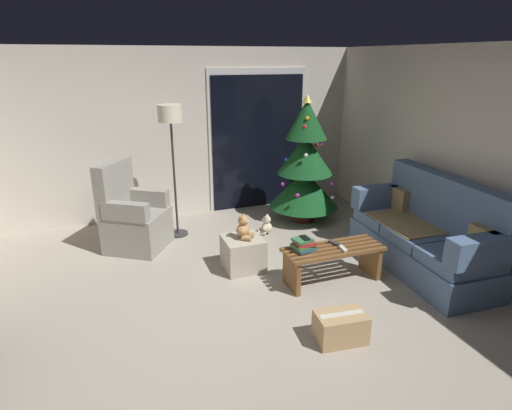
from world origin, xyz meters
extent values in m
plane|color=#9E9384|center=(0.00, 0.00, 0.00)|extent=(7.00, 7.00, 0.00)
cube|color=beige|center=(0.00, 3.06, 1.25)|extent=(5.72, 0.12, 2.50)
cube|color=beige|center=(2.86, 0.00, 1.25)|extent=(0.12, 6.00, 2.50)
cube|color=silver|center=(1.27, 2.99, 1.10)|extent=(1.60, 0.02, 2.20)
cube|color=black|center=(1.27, 2.97, 1.05)|extent=(1.50, 0.02, 2.10)
cube|color=slate|center=(2.25, 0.22, 0.17)|extent=(0.85, 1.94, 0.34)
cube|color=slate|center=(2.20, -0.40, 0.41)|extent=(0.71, 0.63, 0.14)
cube|color=slate|center=(2.23, 0.22, 0.41)|extent=(0.71, 0.63, 0.14)
cube|color=slate|center=(2.26, 0.84, 0.41)|extent=(0.71, 0.63, 0.14)
cube|color=slate|center=(2.55, 0.20, 0.78)|extent=(0.30, 1.91, 0.60)
cube|color=slate|center=(2.21, -0.65, 0.62)|extent=(0.77, 0.24, 0.28)
cube|color=slate|center=(2.29, 1.09, 0.62)|extent=(0.77, 0.24, 0.28)
cube|color=#997F51|center=(2.22, 0.47, 0.49)|extent=(0.64, 0.93, 0.02)
cube|color=#997F51|center=(2.37, -0.49, 0.62)|extent=(0.14, 0.33, 0.28)
cube|color=#997F51|center=(2.44, 0.91, 0.62)|extent=(0.14, 0.33, 0.28)
cube|color=brown|center=(1.15, 0.13, 0.39)|extent=(1.10, 0.05, 0.04)
cube|color=brown|center=(1.15, 0.21, 0.39)|extent=(1.10, 0.05, 0.04)
cube|color=brown|center=(1.15, 0.30, 0.39)|extent=(1.10, 0.05, 0.04)
cube|color=brown|center=(1.15, 0.39, 0.39)|extent=(1.10, 0.05, 0.04)
cube|color=brown|center=(1.15, 0.48, 0.39)|extent=(1.10, 0.05, 0.04)
cube|color=brown|center=(0.66, 0.30, 0.18)|extent=(0.05, 0.36, 0.37)
cube|color=brown|center=(1.64, 0.30, 0.18)|extent=(0.05, 0.36, 0.37)
cube|color=silver|center=(1.22, 0.24, 0.41)|extent=(0.06, 0.16, 0.02)
cube|color=#333338|center=(1.20, 0.37, 0.41)|extent=(0.10, 0.16, 0.02)
cube|color=#285684|center=(0.82, 0.36, 0.42)|extent=(0.23, 0.21, 0.03)
cube|color=#337042|center=(0.81, 0.36, 0.45)|extent=(0.24, 0.22, 0.04)
cube|color=#A32D28|center=(0.82, 0.37, 0.49)|extent=(0.20, 0.20, 0.04)
cube|color=#337042|center=(0.80, 0.36, 0.52)|extent=(0.22, 0.20, 0.02)
cube|color=black|center=(0.83, 0.37, 0.54)|extent=(0.07, 0.15, 0.01)
cylinder|color=#4C1E19|center=(1.68, 2.11, 0.05)|extent=(0.36, 0.36, 0.10)
cylinder|color=brown|center=(1.68, 2.11, 0.16)|extent=(0.08, 0.08, 0.12)
cone|color=#14471E|center=(1.68, 2.11, 0.50)|extent=(1.03, 1.03, 0.56)
cone|color=#14471E|center=(1.68, 2.11, 1.01)|extent=(0.81, 0.81, 0.56)
cone|color=#14471E|center=(1.68, 2.11, 1.52)|extent=(0.60, 0.60, 0.56)
sphere|color=white|center=(1.95, 1.73, 0.44)|extent=(0.06, 0.06, 0.06)
sphere|color=#B233A5|center=(1.29, 2.00, 0.64)|extent=(0.06, 0.06, 0.06)
sphere|color=red|center=(1.58, 1.96, 1.44)|extent=(0.06, 0.06, 0.06)
sphere|color=#B233A5|center=(2.09, 2.15, 0.66)|extent=(0.06, 0.06, 0.06)
sphere|color=blue|center=(1.37, 2.08, 0.98)|extent=(0.06, 0.06, 0.06)
sphere|color=white|center=(1.56, 1.85, 1.07)|extent=(0.06, 0.06, 0.06)
sphere|color=#B233A5|center=(1.81, 1.89, 1.20)|extent=(0.06, 0.06, 0.06)
sphere|color=gold|center=(1.62, 1.98, 1.55)|extent=(0.06, 0.06, 0.06)
sphere|color=#B233A5|center=(1.41, 1.76, 0.52)|extent=(0.06, 0.06, 0.06)
sphere|color=red|center=(1.93, 2.25, 1.11)|extent=(0.06, 0.06, 0.06)
sphere|color=blue|center=(1.70, 2.40, 1.07)|extent=(0.06, 0.06, 0.06)
sphere|color=#B233A5|center=(1.99, 1.83, 0.62)|extent=(0.06, 0.06, 0.06)
sphere|color=white|center=(1.77, 2.26, 1.50)|extent=(0.06, 0.06, 0.06)
cone|color=#EAD14C|center=(1.68, 2.11, 1.81)|extent=(0.14, 0.14, 0.12)
cube|color=gray|center=(-0.77, 1.94, 0.16)|extent=(0.94, 0.94, 0.31)
cube|color=gray|center=(-0.77, 1.94, 0.40)|extent=(0.94, 0.94, 0.18)
cube|color=gray|center=(-0.99, 2.09, 0.81)|extent=(0.51, 0.66, 0.64)
cube|color=gray|center=(-0.59, 2.16, 0.60)|extent=(0.56, 0.44, 0.22)
cube|color=gray|center=(-0.90, 1.69, 0.60)|extent=(0.56, 0.44, 0.22)
cylinder|color=#2D2D30|center=(-0.22, 2.20, 0.01)|extent=(0.28, 0.28, 0.02)
cylinder|color=#2D2D30|center=(-0.22, 2.20, 0.80)|extent=(0.03, 0.03, 1.55)
cylinder|color=beige|center=(-0.22, 2.20, 1.67)|extent=(0.32, 0.32, 0.22)
cube|color=#B2A893|center=(0.32, 0.92, 0.19)|extent=(0.44, 0.44, 0.38)
cylinder|color=tan|center=(0.40, 0.92, 0.42)|extent=(0.13, 0.12, 0.06)
cylinder|color=tan|center=(0.34, 0.84, 0.42)|extent=(0.13, 0.12, 0.06)
sphere|color=tan|center=(0.32, 0.92, 0.48)|extent=(0.15, 0.15, 0.15)
sphere|color=tan|center=(0.32, 0.92, 0.60)|extent=(0.11, 0.11, 0.11)
sphere|color=tan|center=(0.36, 0.89, 0.59)|extent=(0.04, 0.04, 0.04)
sphere|color=tan|center=(0.34, 0.95, 0.65)|extent=(0.04, 0.04, 0.04)
sphere|color=tan|center=(0.30, 0.89, 0.65)|extent=(0.04, 0.04, 0.04)
sphere|color=tan|center=(0.38, 0.97, 0.49)|extent=(0.06, 0.06, 0.06)
sphere|color=tan|center=(0.29, 0.85, 0.49)|extent=(0.06, 0.06, 0.06)
cylinder|color=beige|center=(0.88, 1.76, 0.03)|extent=(0.13, 0.11, 0.06)
cylinder|color=beige|center=(0.93, 1.85, 0.03)|extent=(0.13, 0.11, 0.06)
sphere|color=beige|center=(0.96, 1.78, 0.10)|extent=(0.15, 0.15, 0.15)
sphere|color=beige|center=(0.96, 1.78, 0.22)|extent=(0.11, 0.11, 0.11)
sphere|color=#F4E5C1|center=(0.91, 1.80, 0.21)|extent=(0.04, 0.04, 0.04)
sphere|color=beige|center=(0.94, 1.74, 0.27)|extent=(0.04, 0.04, 0.04)
sphere|color=beige|center=(0.98, 1.81, 0.27)|extent=(0.04, 0.04, 0.04)
sphere|color=beige|center=(0.90, 1.72, 0.11)|extent=(0.06, 0.06, 0.06)
sphere|color=beige|center=(0.97, 1.85, 0.11)|extent=(0.06, 0.06, 0.06)
cube|color=tan|center=(0.69, -0.65, 0.13)|extent=(0.46, 0.32, 0.26)
cube|color=beige|center=(0.69, -0.65, 0.26)|extent=(0.40, 0.10, 0.00)
camera|label=1|loc=(-1.09, -3.35, 2.35)|focal=29.93mm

